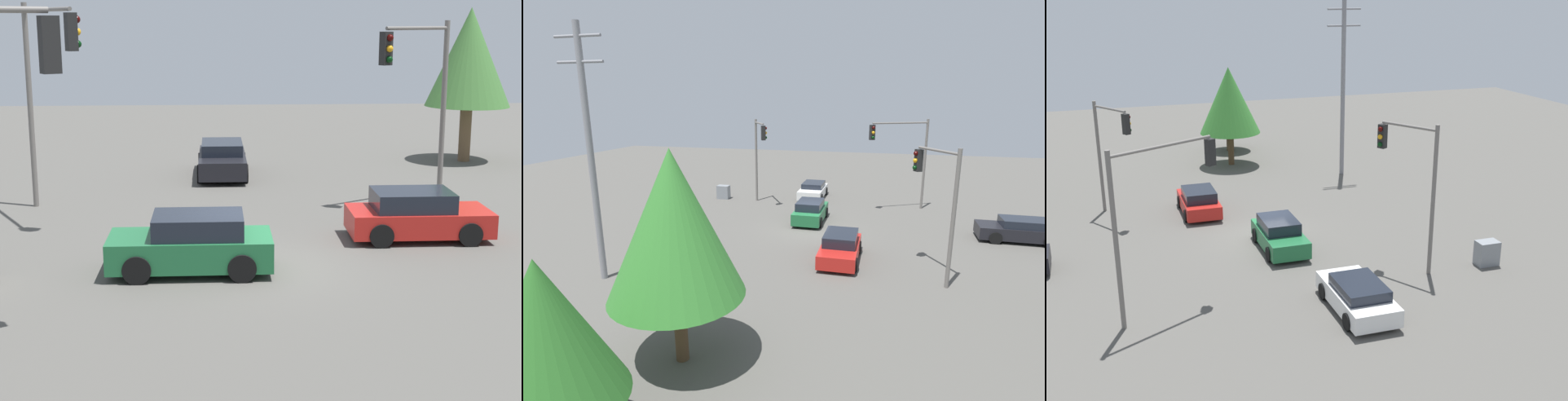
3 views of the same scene
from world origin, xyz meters
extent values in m
plane|color=#54514C|center=(0.00, 0.00, 0.00)|extent=(80.00, 80.00, 0.00)
cube|color=red|center=(2.53, -4.99, 0.53)|extent=(1.86, 4.02, 0.69)
cube|color=black|center=(2.53, -4.79, 1.14)|extent=(1.64, 2.21, 0.54)
cylinder|color=black|center=(3.41, -6.24, 0.34)|extent=(0.22, 0.68, 0.68)
cylinder|color=black|center=(1.65, -6.24, 0.34)|extent=(0.22, 0.68, 0.68)
cylinder|color=black|center=(3.41, -3.74, 0.34)|extent=(0.22, 0.68, 0.68)
cylinder|color=black|center=(1.65, -3.74, 0.34)|extent=(0.22, 0.68, 0.68)
cube|color=#1E6638|center=(-0.24, 1.46, 0.57)|extent=(1.82, 4.05, 0.75)
cube|color=black|center=(-0.24, 1.26, 1.21)|extent=(1.61, 2.23, 0.54)
cylinder|color=black|center=(-1.11, 2.72, 0.35)|extent=(0.22, 0.70, 0.70)
cylinder|color=black|center=(0.63, 2.72, 0.35)|extent=(0.22, 0.70, 0.70)
cylinder|color=black|center=(-1.11, 0.21, 0.35)|extent=(0.22, 0.70, 0.70)
cylinder|color=black|center=(0.63, 0.21, 0.35)|extent=(0.22, 0.70, 0.70)
cube|color=silver|center=(-1.33, 8.32, 0.53)|extent=(1.90, 4.25, 0.69)
cube|color=black|center=(-1.33, 8.53, 1.08)|extent=(1.67, 2.34, 0.41)
cylinder|color=black|center=(-0.43, 7.00, 0.33)|extent=(0.22, 0.66, 0.66)
cylinder|color=black|center=(-2.23, 7.00, 0.33)|extent=(0.22, 0.66, 0.66)
cylinder|color=black|center=(-0.43, 9.64, 0.33)|extent=(0.22, 0.66, 0.66)
cylinder|color=black|center=(-2.23, 9.64, 0.33)|extent=(0.22, 0.66, 0.66)
cylinder|color=slate|center=(-5.62, 6.17, 3.30)|extent=(0.18, 0.18, 6.59)
cylinder|color=slate|center=(-4.95, 5.00, 6.34)|extent=(1.45, 2.40, 0.12)
cube|color=black|center=(-4.27, 3.83, 5.72)|extent=(0.41, 0.43, 1.05)
sphere|color=#360503|center=(-4.12, 3.92, 6.05)|extent=(0.22, 0.22, 0.22)
sphere|color=orange|center=(-4.12, 3.92, 5.72)|extent=(0.22, 0.22, 0.22)
sphere|color=black|center=(-4.12, 3.92, 5.38)|extent=(0.22, 0.22, 0.22)
cylinder|color=slate|center=(7.48, -6.99, 3.07)|extent=(0.18, 0.18, 6.15)
cylinder|color=slate|center=(6.76, -5.81, 5.90)|extent=(1.53, 2.42, 0.12)
cube|color=black|center=(6.05, -4.63, 5.27)|extent=(0.42, 0.44, 1.05)
sphere|color=#360503|center=(5.90, -4.72, 5.61)|extent=(0.22, 0.22, 0.22)
sphere|color=orange|center=(5.90, -4.72, 5.27)|extent=(0.22, 0.22, 0.22)
sphere|color=black|center=(5.90, -4.72, 4.94)|extent=(0.22, 0.22, 0.22)
cylinder|color=slate|center=(7.31, 6.89, 3.36)|extent=(0.18, 0.18, 6.71)
cylinder|color=slate|center=(5.39, 5.83, 6.46)|extent=(3.90, 2.23, 0.12)
cube|color=black|center=(3.46, 4.77, 5.84)|extent=(0.43, 0.41, 1.05)
sphere|color=#360503|center=(3.55, 4.62, 6.17)|extent=(0.22, 0.22, 0.22)
sphere|color=orange|center=(3.55, 4.62, 5.84)|extent=(0.22, 0.22, 0.22)
sphere|color=black|center=(3.55, 4.62, 5.50)|extent=(0.22, 0.22, 0.22)
cylinder|color=gray|center=(-7.83, -9.89, 5.59)|extent=(0.28, 0.28, 11.17)
cylinder|color=gray|center=(-7.83, -9.89, 10.57)|extent=(2.20, 0.12, 0.12)
cylinder|color=gray|center=(-7.83, -9.89, 9.57)|extent=(2.20, 0.12, 0.12)
cube|color=gray|center=(-8.54, 6.13, 0.56)|extent=(0.99, 0.67, 1.11)
cylinder|color=#4C3823|center=(-2.16, -18.65, 0.82)|extent=(0.56, 0.56, 1.64)
cone|color=#286623|center=(-2.16, -18.65, 3.31)|extent=(3.26, 3.26, 3.33)
cylinder|color=#4C3823|center=(-1.35, -14.52, 1.14)|extent=(0.41, 0.41, 2.27)
cone|color=#337A2D|center=(-1.35, -14.52, 4.51)|extent=(4.14, 4.14, 4.48)
camera|label=1|loc=(-19.40, 0.81, 6.17)|focal=55.00mm
camera|label=2|loc=(4.63, -24.77, 8.06)|focal=28.00mm
camera|label=3|loc=(7.70, 29.23, 11.98)|focal=45.00mm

